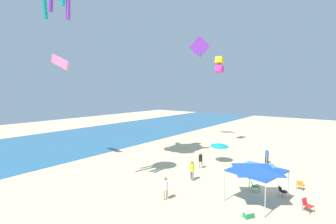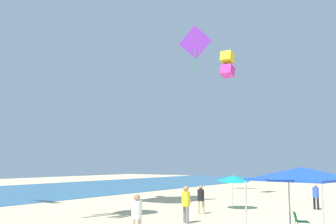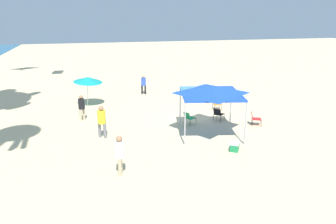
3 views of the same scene
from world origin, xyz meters
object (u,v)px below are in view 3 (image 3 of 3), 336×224
Objects in this scene: person_near_umbrella at (144,83)px; folding_chair_left_of_tent at (218,113)px; person_far_stroller at (102,119)px; folding_chair_near_cooler at (255,118)px; folding_chair_facing_ocean at (189,117)px; person_beachcomber at (82,106)px; cooler_box at (235,146)px; beach_umbrella at (88,80)px; person_by_tent at (120,152)px; canopy_tent at (211,90)px; folding_chair_right_of_tent at (218,103)px.

folding_chair_left_of_tent is at bearing -38.36° from person_near_umbrella.
person_far_stroller reaches higher than person_near_umbrella.
folding_chair_near_cooler and folding_chair_left_of_tent have the same top height.
folding_chair_facing_ocean is 0.49× the size of person_beachcomber.
cooler_box is 13.07m from person_near_umbrella.
person_beachcomber reaches higher than cooler_box.
beach_umbrella is at bearing -53.09° from person_far_stroller.
person_far_stroller is (4.55, 0.50, 0.04)m from person_by_tent.
canopy_tent is at bearing 136.31° from person_by_tent.
folding_chair_near_cooler is at bearing -78.26° from canopy_tent.
person_near_umbrella is at bearing -49.10° from folding_chair_right_of_tent.
person_near_umbrella is (2.61, -4.52, -1.00)m from beach_umbrella.
folding_chair_left_of_tent is 1.10× the size of cooler_box.
person_near_umbrella reaches higher than folding_chair_near_cooler.
cooler_box is at bearing 125.79° from folding_chair_left_of_tent.
canopy_tent is at bearing 125.25° from folding_chair_near_cooler.
person_far_stroller is at bearing 61.84° from cooler_box.
cooler_box is at bearing 162.57° from folding_chair_near_cooler.
person_far_stroller is (0.77, 5.96, -1.46)m from canopy_tent.
person_by_tent is (-8.07, 7.70, 0.55)m from folding_chair_right_of_tent.
folding_chair_left_of_tent is at bearing -138.02° from person_far_stroller.
folding_chair_right_of_tent is at bearing -63.21° from folding_chair_left_of_tent.
cooler_box is at bearing 90.18° from person_beachcomber.
folding_chair_right_of_tent is at bearing 38.05° from folding_chair_near_cooler.
person_near_umbrella is (10.23, 2.00, -1.56)m from canopy_tent.
beach_umbrella is 1.40× the size of person_near_umbrella.
folding_chair_facing_ocean is 0.45× the size of person_far_stroller.
folding_chair_right_of_tent is 1.00× the size of folding_chair_left_of_tent.
person_by_tent is (-5.54, 4.77, 0.55)m from folding_chair_facing_ocean.
folding_chair_left_of_tent is at bearing -12.35° from cooler_box.
person_beachcomber is at bearing -100.44° from person_near_umbrella.
folding_chair_left_of_tent is at bearing -109.86° from folding_chair_facing_ocean.
person_far_stroller is (-3.43, -1.07, 0.10)m from person_beachcomber.
person_by_tent is (-3.78, 5.46, -1.50)m from canopy_tent.
person_beachcomber is (3.54, 10.21, 0.50)m from folding_chair_near_cooler.
folding_chair_near_cooler is (-6.96, -9.70, -1.49)m from beach_umbrella.
folding_chair_left_of_tent reaches higher than cooler_box.
beach_umbrella reaches higher than person_far_stroller.
folding_chair_right_of_tent is 11.16m from person_by_tent.
folding_chair_near_cooler is 1.00× the size of folding_chair_right_of_tent.
folding_chair_right_of_tent is at bearing 147.89° from person_by_tent.
beach_umbrella is 2.81× the size of folding_chair_right_of_tent.
canopy_tent is 2.78m from folding_chair_facing_ocean.
cooler_box is (-10.23, -6.86, -1.76)m from beach_umbrella.
person_near_umbrella is (9.57, 5.18, 0.49)m from folding_chair_near_cooler.
person_by_tent is 0.96× the size of person_far_stroller.
canopy_tent reaches higher than folding_chair_left_of_tent.
person_near_umbrella is at bearing -176.93° from person_beachcomber.
canopy_tent reaches higher than beach_umbrella.
person_near_umbrella is (5.95, 4.24, 0.49)m from folding_chair_right_of_tent.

